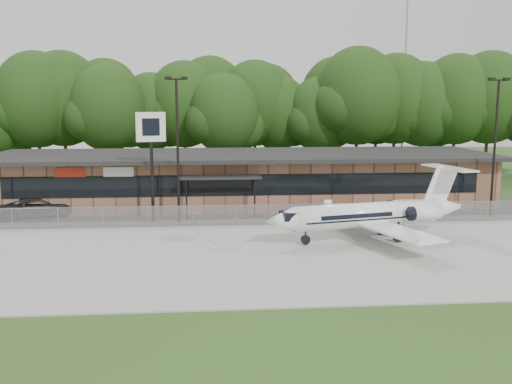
{
  "coord_description": "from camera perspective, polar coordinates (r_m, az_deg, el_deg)",
  "views": [
    {
      "loc": [
        -2.9,
        -23.48,
        8.59
      ],
      "look_at": [
        0.1,
        12.0,
        2.88
      ],
      "focal_mm": 40.0,
      "sensor_mm": 36.0,
      "label": 1
    }
  ],
  "objects": [
    {
      "name": "ground",
      "position": [
        25.17,
        2.11,
        -10.85
      ],
      "size": [
        160.0,
        160.0,
        0.0
      ],
      "primitive_type": "plane",
      "color": "#334C1B",
      "rests_on": "ground"
    },
    {
      "name": "apron",
      "position": [
        32.75,
        0.41,
        -6.02
      ],
      "size": [
        64.0,
        18.0,
        0.08
      ],
      "primitive_type": "cube",
      "color": "#9E9B93",
      "rests_on": "ground"
    },
    {
      "name": "parking_lot",
      "position": [
        43.92,
        -0.96,
        -2.13
      ],
      "size": [
        50.0,
        9.0,
        0.06
      ],
      "primitive_type": "cube",
      "color": "#383835",
      "rests_on": "ground"
    },
    {
      "name": "terminal",
      "position": [
        47.94,
        -1.33,
        1.42
      ],
      "size": [
        41.0,
        11.65,
        4.3
      ],
      "color": "#936149",
      "rests_on": "ground"
    },
    {
      "name": "fence",
      "position": [
        39.37,
        -0.52,
        -2.33
      ],
      "size": [
        46.0,
        0.04,
        1.52
      ],
      "color": "gray",
      "rests_on": "ground"
    },
    {
      "name": "treeline",
      "position": [
        65.55,
        -2.32,
        8.16
      ],
      "size": [
        72.0,
        12.0,
        15.0
      ],
      "primitive_type": null,
      "color": "#173510",
      "rests_on": "ground"
    },
    {
      "name": "radio_mast",
      "position": [
        75.79,
        14.67,
        11.78
      ],
      "size": [
        0.2,
        0.2,
        25.0
      ],
      "primitive_type": "cylinder",
      "color": "gray",
      "rests_on": "ground"
    },
    {
      "name": "light_pole_mid",
      "position": [
        40.12,
        -7.86,
        5.29
      ],
      "size": [
        1.55,
        0.3,
        10.23
      ],
      "color": "black",
      "rests_on": "ground"
    },
    {
      "name": "light_pole_right",
      "position": [
        45.18,
        22.82,
        5.09
      ],
      "size": [
        1.55,
        0.3,
        10.23
      ],
      "color": "black",
      "rests_on": "ground"
    },
    {
      "name": "business_jet",
      "position": [
        35.81,
        11.58,
        -2.3
      ],
      "size": [
        13.38,
        12.04,
        4.53
      ],
      "rotation": [
        0.0,
        0.0,
        0.23
      ],
      "color": "white",
      "rests_on": "ground"
    },
    {
      "name": "suv",
      "position": [
        45.42,
        -20.94,
        -1.39
      ],
      "size": [
        6.2,
        4.3,
        1.57
      ],
      "primitive_type": "imported",
      "rotation": [
        0.0,
        0.0,
        1.9
      ],
      "color": "#323235",
      "rests_on": "ground"
    },
    {
      "name": "pole_sign",
      "position": [
        40.55,
        -10.45,
        5.27
      ],
      "size": [
        2.05,
        0.69,
        7.81
      ],
      "rotation": [
        0.0,
        0.0,
        0.23
      ],
      "color": "black",
      "rests_on": "ground"
    }
  ]
}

